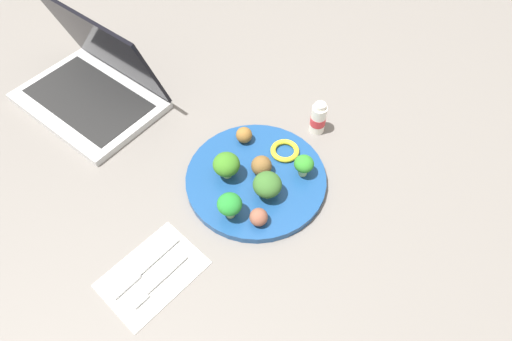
{
  "coord_description": "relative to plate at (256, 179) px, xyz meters",
  "views": [
    {
      "loc": [
        0.36,
        0.35,
        0.71
      ],
      "look_at": [
        0.0,
        0.0,
        0.04
      ],
      "focal_mm": 30.48,
      "sensor_mm": 36.0,
      "label": 1
    }
  ],
  "objects": [
    {
      "name": "pepper_ring_front_right",
      "position": [
        -0.09,
        -0.0,
        0.01
      ],
      "size": [
        0.08,
        0.08,
        0.01
      ],
      "primitive_type": "torus",
      "rotation": [
        0.0,
        0.0,
        5.8
      ],
      "color": "yellow",
      "rests_on": "plate"
    },
    {
      "name": "broccoli_floret_front_right",
      "position": [
        0.04,
        -0.04,
        0.04
      ],
      "size": [
        0.05,
        0.05,
        0.06
      ],
      "color": "#9AD084",
      "rests_on": "plate"
    },
    {
      "name": "ground_plane",
      "position": [
        0.0,
        0.0,
        -0.01
      ],
      "size": [
        4.0,
        4.0,
        0.0
      ],
      "primitive_type": "plane",
      "color": "slate"
    },
    {
      "name": "laptop",
      "position": [
        0.08,
        -0.43,
        0.03
      ],
      "size": [
        0.25,
        0.34,
        0.21
      ],
      "color": "#BCBCBC",
      "rests_on": "ground_plane"
    },
    {
      "name": "fork",
      "position": [
        0.28,
        0.03,
        -0.0
      ],
      "size": [
        0.12,
        0.02,
        0.01
      ],
      "color": "silver",
      "rests_on": "napkin"
    },
    {
      "name": "yogurt_bottle",
      "position": [
        -0.19,
        0.0,
        0.03
      ],
      "size": [
        0.03,
        0.03,
        0.08
      ],
      "color": "white",
      "rests_on": "ground_plane"
    },
    {
      "name": "napkin",
      "position": [
        0.27,
        0.01,
        -0.01
      ],
      "size": [
        0.17,
        0.12,
        0.01
      ],
      "primitive_type": "cube",
      "rotation": [
        0.0,
        0.0,
        0.02
      ],
      "color": "white",
      "rests_on": "ground_plane"
    },
    {
      "name": "meatball_back_left",
      "position": [
        -0.05,
        -0.08,
        0.03
      ],
      "size": [
        0.03,
        0.03,
        0.03
      ],
      "primitive_type": "sphere",
      "color": "brown",
      "rests_on": "plate"
    },
    {
      "name": "plate",
      "position": [
        0.0,
        0.0,
        0.0
      ],
      "size": [
        0.28,
        0.28,
        0.02
      ],
      "primitive_type": "cylinder",
      "color": "navy",
      "rests_on": "ground_plane"
    },
    {
      "name": "broccoli_floret_near_rim",
      "position": [
        0.02,
        0.05,
        0.04
      ],
      "size": [
        0.05,
        0.05,
        0.06
      ],
      "color": "#A0BF67",
      "rests_on": "plate"
    },
    {
      "name": "broccoli_floret_far_rim",
      "position": [
        0.1,
        0.03,
        0.04
      ],
      "size": [
        0.05,
        0.05,
        0.06
      ],
      "color": "#96B86E",
      "rests_on": "plate"
    },
    {
      "name": "meatball_mid_left",
      "position": [
        -0.02,
        -0.0,
        0.03
      ],
      "size": [
        0.04,
        0.04,
        0.04
      ],
      "primitive_type": "sphere",
      "color": "brown",
      "rests_on": "plate"
    },
    {
      "name": "knife",
      "position": [
        0.28,
        -0.01,
        -0.0
      ],
      "size": [
        0.15,
        0.02,
        0.01
      ],
      "color": "silver",
      "rests_on": "napkin"
    },
    {
      "name": "meatball_back_right",
      "position": [
        0.07,
        0.07,
        0.03
      ],
      "size": [
        0.03,
        0.03,
        0.03
      ],
      "primitive_type": "sphere",
      "color": "brown",
      "rests_on": "plate"
    },
    {
      "name": "broccoli_floret_back_right",
      "position": [
        -0.07,
        0.06,
        0.04
      ],
      "size": [
        0.04,
        0.04,
        0.05
      ],
      "color": "#A8C980",
      "rests_on": "plate"
    }
  ]
}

